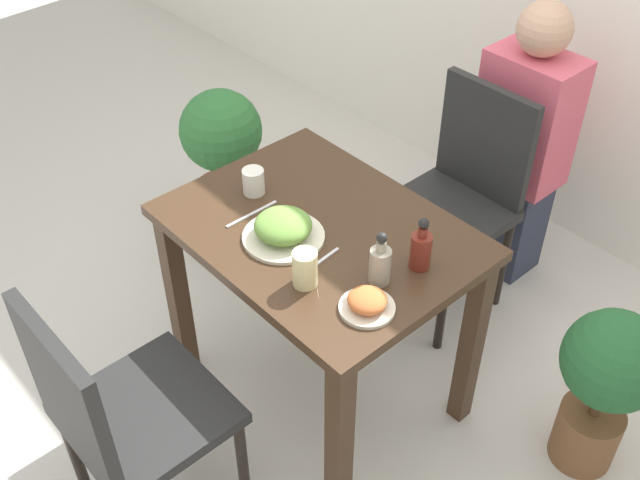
% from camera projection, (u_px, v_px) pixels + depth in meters
% --- Properties ---
extents(ground_plane, '(16.00, 16.00, 0.00)m').
position_uv_depth(ground_plane, '(320.00, 389.00, 2.74)').
color(ground_plane, beige).
extents(dining_table, '(0.92, 0.69, 0.76)m').
position_uv_depth(dining_table, '(320.00, 262.00, 2.34)').
color(dining_table, '#3D2819').
rests_on(dining_table, ground_plane).
extents(chair_near, '(0.42, 0.42, 0.91)m').
position_uv_depth(chair_near, '(119.00, 414.00, 2.02)').
color(chair_near, black).
rests_on(chair_near, ground_plane).
extents(chair_far, '(0.42, 0.42, 0.91)m').
position_uv_depth(chair_far, '(460.00, 191.00, 2.80)').
color(chair_far, black).
rests_on(chair_far, ground_plane).
extents(food_plate, '(0.25, 0.25, 0.09)m').
position_uv_depth(food_plate, '(283.00, 228.00, 2.19)').
color(food_plate, beige).
rests_on(food_plate, dining_table).
extents(side_plate, '(0.15, 0.15, 0.06)m').
position_uv_depth(side_plate, '(367.00, 303.00, 1.97)').
color(side_plate, beige).
rests_on(side_plate, dining_table).
extents(drink_cup, '(0.07, 0.07, 0.08)m').
position_uv_depth(drink_cup, '(253.00, 181.00, 2.36)').
color(drink_cup, silver).
rests_on(drink_cup, dining_table).
extents(juice_glass, '(0.07, 0.07, 0.11)m').
position_uv_depth(juice_glass, '(305.00, 269.00, 2.03)').
color(juice_glass, beige).
rests_on(juice_glass, dining_table).
extents(sauce_bottle, '(0.06, 0.06, 0.17)m').
position_uv_depth(sauce_bottle, '(421.00, 249.00, 2.08)').
color(sauce_bottle, maroon).
rests_on(sauce_bottle, dining_table).
extents(condiment_bottle, '(0.06, 0.06, 0.17)m').
position_uv_depth(condiment_bottle, '(380.00, 263.00, 2.03)').
color(condiment_bottle, gray).
rests_on(condiment_bottle, dining_table).
extents(fork_utensil, '(0.01, 0.19, 0.00)m').
position_uv_depth(fork_utensil, '(252.00, 214.00, 2.30)').
color(fork_utensil, silver).
rests_on(fork_utensil, dining_table).
extents(spoon_utensil, '(0.03, 0.17, 0.00)m').
position_uv_depth(spoon_utensil, '(318.00, 263.00, 2.12)').
color(spoon_utensil, silver).
rests_on(spoon_utensil, dining_table).
extents(potted_plant_left, '(0.34, 0.34, 0.73)m').
position_uv_depth(potted_plant_left, '(224.00, 159.00, 3.15)').
color(potted_plant_left, brown).
rests_on(potted_plant_left, ground_plane).
extents(potted_plant_right, '(0.31, 0.31, 0.63)m').
position_uv_depth(potted_plant_right, '(607.00, 379.00, 2.28)').
color(potted_plant_right, brown).
rests_on(potted_plant_right, ground_plane).
extents(person_figure, '(0.34, 0.22, 1.17)m').
position_uv_depth(person_figure, '(521.00, 147.00, 2.92)').
color(person_figure, '#2D3347').
rests_on(person_figure, ground_plane).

